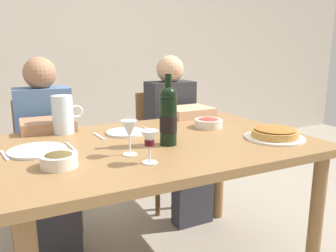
% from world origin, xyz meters
% --- Properties ---
extents(back_wall, '(8.00, 0.10, 2.80)m').
position_xyz_m(back_wall, '(0.00, 2.29, 1.40)').
color(back_wall, beige).
rests_on(back_wall, ground).
extents(dining_table, '(1.50, 1.00, 0.76)m').
position_xyz_m(dining_table, '(0.00, 0.00, 0.67)').
color(dining_table, olive).
rests_on(dining_table, ground).
extents(wine_bottle, '(0.08, 0.08, 0.34)m').
position_xyz_m(wine_bottle, '(0.01, -0.08, 0.90)').
color(wine_bottle, black).
rests_on(wine_bottle, dining_table).
extents(water_pitcher, '(0.17, 0.11, 0.21)m').
position_xyz_m(water_pitcher, '(-0.39, 0.38, 0.85)').
color(water_pitcher, silver).
rests_on(water_pitcher, dining_table).
extents(baked_tart, '(0.30, 0.30, 0.06)m').
position_xyz_m(baked_tart, '(0.54, -0.22, 0.79)').
color(baked_tart, white).
rests_on(baked_tart, dining_table).
extents(salad_bowl, '(0.16, 0.16, 0.06)m').
position_xyz_m(salad_bowl, '(0.38, 0.14, 0.79)').
color(salad_bowl, silver).
rests_on(salad_bowl, dining_table).
extents(olive_bowl, '(0.14, 0.14, 0.06)m').
position_xyz_m(olive_bowl, '(-0.51, -0.17, 0.79)').
color(olive_bowl, silver).
rests_on(olive_bowl, dining_table).
extents(wine_glass_left_diner, '(0.07, 0.07, 0.14)m').
position_xyz_m(wine_glass_left_diner, '(-0.18, -0.28, 0.86)').
color(wine_glass_left_diner, silver).
rests_on(wine_glass_left_diner, dining_table).
extents(wine_glass_right_diner, '(0.07, 0.07, 0.15)m').
position_xyz_m(wine_glass_right_diner, '(-0.21, -0.15, 0.87)').
color(wine_glass_right_diner, silver).
rests_on(wine_glass_right_diner, dining_table).
extents(dinner_plate_left_setting, '(0.21, 0.21, 0.01)m').
position_xyz_m(dinner_plate_left_setting, '(-0.10, 0.22, 0.77)').
color(dinner_plate_left_setting, silver).
rests_on(dinner_plate_left_setting, dining_table).
extents(dinner_plate_right_setting, '(0.25, 0.25, 0.01)m').
position_xyz_m(dinner_plate_right_setting, '(-0.57, 0.08, 0.77)').
color(dinner_plate_right_setting, silver).
rests_on(dinner_plate_right_setting, dining_table).
extents(fork_left_setting, '(0.02, 0.16, 0.00)m').
position_xyz_m(fork_left_setting, '(-0.25, 0.22, 0.76)').
color(fork_left_setting, silver).
rests_on(fork_left_setting, dining_table).
extents(knife_left_setting, '(0.03, 0.18, 0.00)m').
position_xyz_m(knife_left_setting, '(0.05, 0.22, 0.76)').
color(knife_left_setting, silver).
rests_on(knife_left_setting, dining_table).
extents(knife_right_setting, '(0.02, 0.18, 0.00)m').
position_xyz_m(knife_right_setting, '(-0.42, 0.08, 0.76)').
color(knife_right_setting, silver).
rests_on(knife_right_setting, dining_table).
extents(spoon_right_setting, '(0.04, 0.16, 0.00)m').
position_xyz_m(spoon_right_setting, '(-0.70, 0.08, 0.76)').
color(spoon_right_setting, silver).
rests_on(spoon_right_setting, dining_table).
extents(chair_left, '(0.42, 0.42, 0.87)m').
position_xyz_m(chair_left, '(-0.45, 0.89, 0.50)').
color(chair_left, brown).
rests_on(chair_left, ground).
extents(diner_left, '(0.35, 0.51, 1.16)m').
position_xyz_m(diner_left, '(-0.46, 0.66, 0.62)').
color(diner_left, '#4C6B93').
rests_on(diner_left, ground).
extents(chair_right, '(0.40, 0.40, 0.87)m').
position_xyz_m(chair_right, '(0.45, 0.89, 0.50)').
color(chair_right, brown).
rests_on(chair_right, ground).
extents(diner_right, '(0.34, 0.50, 1.16)m').
position_xyz_m(diner_right, '(0.45, 0.65, 0.62)').
color(diner_right, '#2D2D33').
rests_on(diner_right, ground).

